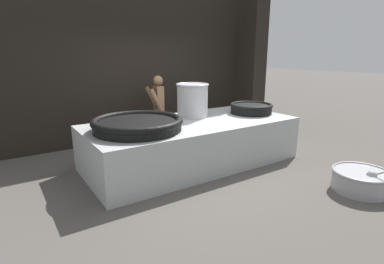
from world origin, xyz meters
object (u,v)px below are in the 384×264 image
(giant_wok_near, at_px, (138,124))
(stock_pot, at_px, (192,100))
(cook, at_px, (158,108))
(prep_bowl_vegetables, at_px, (361,180))
(giant_wok_far, at_px, (251,108))

(giant_wok_near, xyz_separation_m, stock_pot, (1.30, 0.40, 0.22))
(cook, xyz_separation_m, prep_bowl_vegetables, (1.37, -3.74, -0.65))
(stock_pot, distance_m, prep_bowl_vegetables, 3.08)
(giant_wok_far, relative_size, stock_pot, 1.34)
(giant_wok_far, distance_m, cook, 1.98)
(giant_wok_near, distance_m, prep_bowl_vegetables, 3.46)
(giant_wok_near, relative_size, stock_pot, 2.26)
(prep_bowl_vegetables, bearing_deg, giant_wok_near, 137.62)
(giant_wok_near, height_order, prep_bowl_vegetables, giant_wok_near)
(giant_wok_far, xyz_separation_m, prep_bowl_vegetables, (0.01, -2.30, -0.72))
(stock_pot, distance_m, cook, 1.12)
(giant_wok_far, distance_m, prep_bowl_vegetables, 2.41)
(giant_wok_far, bearing_deg, cook, 133.61)
(cook, bearing_deg, stock_pot, 114.04)
(giant_wok_near, distance_m, cook, 1.84)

